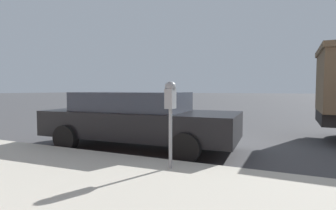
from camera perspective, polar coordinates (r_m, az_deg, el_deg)
The scene contains 3 objects.
ground_plane at distance 7.35m, azimuth 4.19°, elevation -8.48°, with size 220.00×220.00×0.00m, color #424244.
parking_meter at distance 4.45m, azimuth 0.53°, elevation 0.67°, with size 0.21×0.19×1.49m.
car_black at distance 6.76m, azimuth -6.72°, elevation -2.90°, with size 2.20×5.02×1.44m.
Camera 1 is at (-6.78, -2.40, 1.50)m, focal length 28.00 mm.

